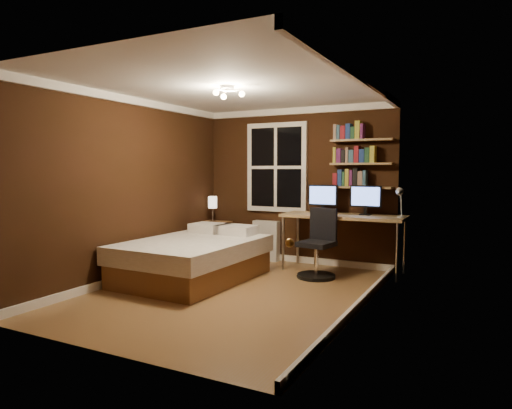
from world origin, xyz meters
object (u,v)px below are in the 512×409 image
at_px(nightstand, 213,240).
at_px(radiator, 266,241).
at_px(bed, 194,258).
at_px(bedside_lamp, 213,209).
at_px(monitor_right, 366,200).
at_px(desk, 343,219).
at_px(monitor_left, 323,199).
at_px(desk_lamp, 400,202).
at_px(office_chair, 318,252).

bearing_deg(nightstand, radiator, 13.83).
bearing_deg(bed, bedside_lamp, 114.27).
height_order(bedside_lamp, monitor_right, monitor_right).
relative_size(radiator, desk, 0.37).
xyz_separation_m(desk, monitor_left, (-0.35, 0.09, 0.28)).
bearing_deg(bedside_lamp, desk_lamp, -1.65).
height_order(radiator, monitor_left, monitor_left).
bearing_deg(office_chair, bed, -138.64).
distance_m(bed, monitor_left, 2.15).
relative_size(bedside_lamp, monitor_right, 0.95).
xyz_separation_m(monitor_right, desk_lamp, (0.52, -0.20, 0.00)).
relative_size(nightstand, bedside_lamp, 1.44).
distance_m(bedside_lamp, desk_lamp, 3.11).
distance_m(radiator, office_chair, 1.39).
xyz_separation_m(monitor_right, office_chair, (-0.51, -0.60, -0.70)).
bearing_deg(radiator, desk_lamp, -8.89).
height_order(bed, radiator, bed).
bearing_deg(monitor_right, bed, -142.87).
xyz_separation_m(radiator, monitor_left, (1.03, -0.15, 0.74)).
relative_size(nightstand, radiator, 0.94).
distance_m(nightstand, desk, 2.32).
bearing_deg(bed, desk, 41.57).
relative_size(nightstand, monitor_left, 1.36).
bearing_deg(desk, monitor_left, 165.63).
xyz_separation_m(bedside_lamp, desk, (2.27, 0.02, -0.05)).
xyz_separation_m(nightstand, desk_lamp, (3.10, -0.09, 0.76)).
height_order(desk, desk_lamp, desk_lamp).
height_order(radiator, office_chair, office_chair).
xyz_separation_m(bed, radiator, (0.30, 1.65, 0.04)).
distance_m(monitor_right, office_chair, 1.05).
height_order(radiator, desk_lamp, desk_lamp).
height_order(bed, office_chair, office_chair).
distance_m(desk, monitor_left, 0.45).
xyz_separation_m(radiator, desk, (1.38, -0.24, 0.46)).
bearing_deg(desk, monitor_right, 16.38).
distance_m(nightstand, office_chair, 2.12).
distance_m(nightstand, monitor_left, 2.06).
bearing_deg(bedside_lamp, nightstand, 0.00).
height_order(nightstand, radiator, radiator).
bearing_deg(bed, desk_lamp, 29.04).
bearing_deg(monitor_left, bed, -131.54).
bearing_deg(bed, monitor_right, 38.64).
xyz_separation_m(radiator, office_chair, (1.17, -0.75, 0.03)).
distance_m(monitor_left, office_chair, 0.93).
relative_size(nightstand, desk, 0.35).
height_order(nightstand, monitor_left, monitor_left).
xyz_separation_m(bed, nightstand, (-0.59, 1.40, 0.02)).
relative_size(bed, bedside_lamp, 4.74).
bearing_deg(radiator, office_chair, -32.57).
height_order(nightstand, monitor_right, monitor_right).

